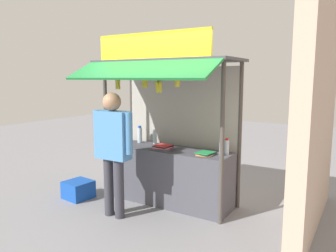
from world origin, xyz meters
name	(u,v)px	position (x,y,z in m)	size (l,w,h in m)	color
ground_plane	(168,202)	(0.00, 0.00, 0.00)	(20.00, 20.00, 0.00)	gray
stall_counter	(168,176)	(0.00, 0.00, 0.43)	(1.98, 0.57, 0.85)	#4C4C56
stall_structure	(171,105)	(0.00, 0.07, 1.51)	(2.18, 1.41, 2.53)	#4C4742
water_bottle_mid_left	(221,148)	(0.86, 0.01, 0.96)	(0.06, 0.06, 0.23)	silver
water_bottle_front_right	(140,135)	(-0.66, 0.17, 0.99)	(0.08, 0.08, 0.28)	silver
water_bottle_mid_right	(155,137)	(-0.38, 0.21, 0.96)	(0.07, 0.07, 0.23)	silver
water_bottle_front_left	(227,147)	(0.91, 0.10, 0.96)	(0.07, 0.07, 0.23)	silver
magazine_stack_left	(206,154)	(0.67, -0.07, 0.87)	(0.24, 0.28, 0.04)	orange
magazine_stack_right	(118,142)	(-0.87, -0.13, 0.88)	(0.19, 0.26, 0.06)	orange
magazine_stack_far_left	(163,147)	(-0.04, -0.07, 0.89)	(0.27, 0.27, 0.06)	green
banana_bunch_inner_left	(159,87)	(0.09, -0.39, 1.80)	(0.12, 0.12, 0.34)	#332D23
banana_bunch_rightmost	(145,82)	(-0.15, -0.38, 1.87)	(0.09, 0.09, 0.27)	#332D23
banana_bunch_leftmost	(118,84)	(-0.64, -0.38, 1.83)	(0.11, 0.11, 0.30)	#332D23
banana_bunch_inner_right	(177,82)	(0.38, -0.38, 1.87)	(0.09, 0.09, 0.25)	#332D23
vendor_person	(113,143)	(-0.37, -0.83, 1.04)	(0.66, 0.25, 1.73)	#383842
plastic_crate	(78,189)	(-1.33, -0.60, 0.14)	(0.40, 0.40, 0.28)	#194CB2
neighbour_wall	(318,103)	(2.01, 0.30, 1.61)	(0.20, 2.40, 3.22)	#D2AE95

